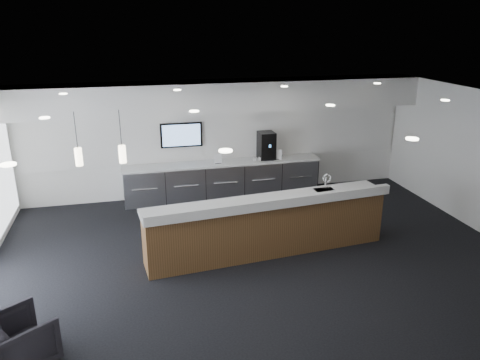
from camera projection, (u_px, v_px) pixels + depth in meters
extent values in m
plane|color=black|center=(262.00, 264.00, 8.88)|extent=(10.00, 10.00, 0.00)
cube|color=black|center=(265.00, 106.00, 7.90)|extent=(10.00, 8.00, 0.02)
cube|color=white|center=(220.00, 138.00, 12.06)|extent=(10.00, 0.02, 3.00)
cube|color=silver|center=(223.00, 96.00, 11.28)|extent=(10.00, 0.90, 0.70)
cube|color=silver|center=(220.00, 134.00, 12.00)|extent=(9.80, 0.06, 1.40)
cube|color=#94959C|center=(223.00, 180.00, 12.07)|extent=(5.00, 0.60, 0.90)
cube|color=silver|center=(223.00, 163.00, 11.92)|extent=(5.06, 0.66, 0.05)
cylinder|color=white|center=(145.00, 189.00, 11.32)|extent=(0.60, 0.02, 0.02)
cylinder|color=white|center=(186.00, 186.00, 11.54)|extent=(0.60, 0.02, 0.02)
cylinder|color=white|center=(226.00, 183.00, 11.77)|extent=(0.60, 0.02, 0.02)
cylinder|color=white|center=(264.00, 180.00, 11.99)|extent=(0.60, 0.02, 0.02)
cylinder|color=white|center=(300.00, 177.00, 12.21)|extent=(0.60, 0.02, 0.02)
cube|color=black|center=(181.00, 135.00, 11.71)|extent=(1.05, 0.07, 0.62)
cube|color=blue|center=(182.00, 135.00, 11.67)|extent=(0.95, 0.01, 0.54)
cylinder|color=#FFEDC6|center=(122.00, 146.00, 8.35)|extent=(0.12, 0.12, 0.30)
cylinder|color=#FFEDC6|center=(81.00, 148.00, 8.19)|extent=(0.12, 0.12, 0.30)
cube|color=#4E331A|center=(268.00, 227.00, 9.17)|extent=(4.85, 1.15, 1.05)
cube|color=silver|center=(268.00, 201.00, 8.99)|extent=(4.94, 1.24, 0.06)
cube|color=silver|center=(276.00, 204.00, 8.63)|extent=(4.87, 0.61, 0.18)
cylinder|color=white|center=(325.00, 184.00, 9.43)|extent=(0.04, 0.04, 0.28)
torus|color=white|center=(327.00, 178.00, 9.33)|extent=(0.19, 0.05, 0.19)
cube|color=black|center=(266.00, 145.00, 12.11)|extent=(0.41, 0.46, 0.70)
cube|color=white|center=(269.00, 161.00, 12.00)|extent=(0.25, 0.12, 0.02)
cube|color=white|center=(218.00, 159.00, 11.76)|extent=(0.18, 0.03, 0.25)
cube|color=white|center=(278.00, 155.00, 12.09)|extent=(0.19, 0.07, 0.25)
imported|color=black|center=(20.00, 341.00, 6.19)|extent=(1.10, 1.10, 0.73)
imported|color=white|center=(275.00, 158.00, 12.12)|extent=(0.09, 0.09, 0.08)
imported|color=white|center=(270.00, 158.00, 12.09)|extent=(0.12, 0.12, 0.08)
imported|color=white|center=(265.00, 159.00, 12.06)|extent=(0.11, 0.11, 0.08)
imported|color=white|center=(260.00, 159.00, 12.03)|extent=(0.12, 0.12, 0.08)
imported|color=white|center=(255.00, 159.00, 12.00)|extent=(0.12, 0.12, 0.08)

